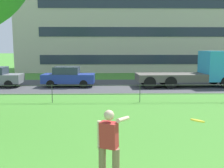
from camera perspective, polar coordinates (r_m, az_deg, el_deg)
The scene contains 6 objects.
street_strip at distance 20.64m, azimuth 3.89°, elevation -0.28°, with size 80.00×7.52×0.01m, color #424247.
park_fence at distance 14.16m, azimuth 6.25°, elevation -1.36°, with size 38.63×0.04×1.00m.
person_thrower at distance 5.61m, azimuth -0.62°, elevation -13.48°, with size 0.73×0.69×1.68m.
frisbee at distance 5.24m, azimuth 18.52°, elevation -7.75°, with size 0.38×0.38×0.08m.
car_blue_far_left at distance 20.18m, azimuth -9.74°, elevation 1.65°, with size 4.03×1.88×1.54m.
flatbed_truck_center at distance 21.04m, azimuth 18.57°, elevation 2.81°, with size 7.38×2.66×2.75m.
Camera 1 is at (-1.84, -1.86, 2.96)m, focal length 41.02 mm.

